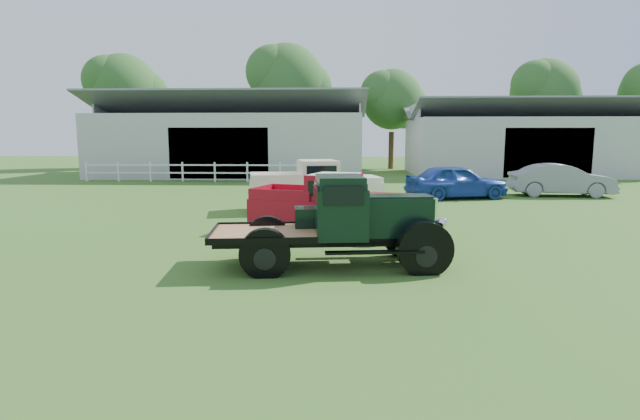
# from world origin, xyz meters

# --- Properties ---
(ground) EXTENTS (120.00, 120.00, 0.00)m
(ground) POSITION_xyz_m (0.00, 0.00, 0.00)
(ground) COLOR #406A24
(shed_left) EXTENTS (18.80, 10.20, 5.60)m
(shed_left) POSITION_xyz_m (-7.00, 26.00, 2.80)
(shed_left) COLOR #A1A1A1
(shed_left) RESTS_ON ground
(shed_right) EXTENTS (16.80, 9.20, 5.20)m
(shed_right) POSITION_xyz_m (14.00, 27.00, 2.60)
(shed_right) COLOR #A1A1A1
(shed_right) RESTS_ON ground
(fence_rail) EXTENTS (14.20, 0.16, 1.20)m
(fence_rail) POSITION_xyz_m (-8.00, 20.00, 0.60)
(fence_rail) COLOR white
(fence_rail) RESTS_ON ground
(tree_a) EXTENTS (6.30, 6.30, 10.50)m
(tree_a) POSITION_xyz_m (-18.00, 33.00, 5.25)
(tree_a) COLOR #304D1E
(tree_a) RESTS_ON ground
(tree_b) EXTENTS (6.90, 6.90, 11.50)m
(tree_b) POSITION_xyz_m (-4.00, 34.00, 5.75)
(tree_b) COLOR #304D1E
(tree_b) RESTS_ON ground
(tree_c) EXTENTS (5.40, 5.40, 9.00)m
(tree_c) POSITION_xyz_m (5.00, 33.00, 4.50)
(tree_c) COLOR #304D1E
(tree_c) RESTS_ON ground
(tree_d) EXTENTS (6.00, 6.00, 10.00)m
(tree_d) POSITION_xyz_m (18.00, 34.00, 5.00)
(tree_d) COLOR #304D1E
(tree_d) RESTS_ON ground
(vintage_flatbed) EXTENTS (5.04, 2.44, 1.92)m
(vintage_flatbed) POSITION_xyz_m (0.56, 0.17, 0.96)
(vintage_flatbed) COLOR black
(vintage_flatbed) RESTS_ON ground
(red_pickup) EXTENTS (5.01, 3.08, 1.71)m
(red_pickup) POSITION_xyz_m (0.42, 3.96, 0.85)
(red_pickup) COLOR maroon
(red_pickup) RESTS_ON ground
(white_pickup) EXTENTS (5.29, 2.95, 1.83)m
(white_pickup) POSITION_xyz_m (-0.27, 8.32, 0.92)
(white_pickup) COLOR white
(white_pickup) RESTS_ON ground
(misc_car_blue) EXTENTS (4.74, 2.76, 1.51)m
(misc_car_blue) POSITION_xyz_m (5.82, 12.15, 0.76)
(misc_car_blue) COLOR #20429E
(misc_car_blue) RESTS_ON ground
(misc_car_grey) EXTENTS (4.64, 1.98, 1.49)m
(misc_car_grey) POSITION_xyz_m (10.88, 13.26, 0.74)
(misc_car_grey) COLOR gray
(misc_car_grey) RESTS_ON ground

